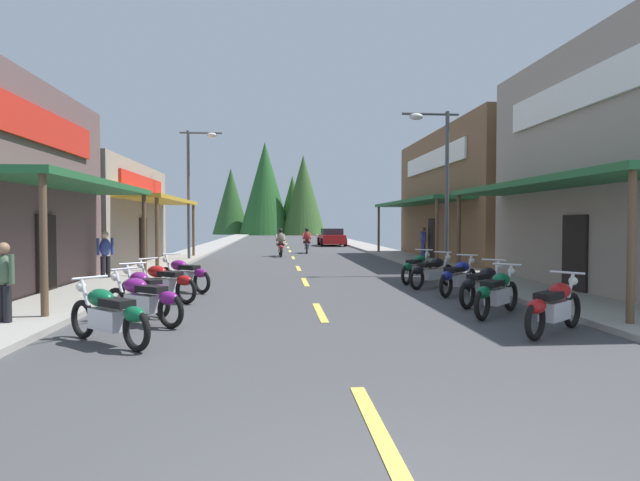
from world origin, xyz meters
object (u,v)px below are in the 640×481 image
object	(u,v)px
streetlamp_left	(194,177)
rider_cruising_lead	(280,245)
parked_car_curbside	(332,237)
motorcycle_parked_left_3	(164,281)
streetlamp_right	(438,168)
pedestrian_browsing	(105,253)
motorcycle_parked_left_2	(144,290)
motorcycle_parked_right_5	(417,267)
pedestrian_waiting	(423,241)
motorcycle_parked_right_4	(432,271)
pedestrian_by_shop	(4,279)
motorcycle_parked_left_4	(184,274)
motorcycle_parked_right_1	(497,292)
motorcycle_parked_right_0	(554,306)
motorcycle_parked_left_0	(109,314)
rider_cruising_trailing	(307,243)
motorcycle_parked_right_3	(459,276)
motorcycle_parked_left_1	(143,298)
motorcycle_parked_right_2	(483,284)

from	to	relation	value
streetlamp_left	rider_cruising_lead	bearing A→B (deg)	35.54
parked_car_curbside	motorcycle_parked_left_3	bearing A→B (deg)	166.14
streetlamp_right	rider_cruising_lead	distance (m)	12.71
streetlamp_left	pedestrian_browsing	world-z (taller)	streetlamp_left
streetlamp_right	motorcycle_parked_left_2	bearing A→B (deg)	-139.33
motorcycle_parked_right_5	pedestrian_waiting	xyz separation A→B (m)	(3.07, 10.18, 0.48)
streetlamp_right	motorcycle_parked_left_2	world-z (taller)	streetlamp_right
motorcycle_parked_right_4	pedestrian_by_shop	xyz separation A→B (m)	(-9.38, -5.22, 0.40)
motorcycle_parked_left_4	parked_car_curbside	distance (m)	28.85
motorcycle_parked_right_1	rider_cruising_lead	world-z (taller)	rider_cruising_lead
streetlamp_right	motorcycle_parked_right_0	distance (m)	10.62
pedestrian_by_shop	streetlamp_left	bearing A→B (deg)	-148.78
motorcycle_parked_right_5	motorcycle_parked_left_4	size ratio (longest dim) A/B	1.02
streetlamp_right	motorcycle_parked_right_5	world-z (taller)	streetlamp_right
motorcycle_parked_left_3	motorcycle_parked_right_5	bearing A→B (deg)	-119.12
motorcycle_parked_right_1	motorcycle_parked_right_4	distance (m)	4.67
streetlamp_left	motorcycle_parked_left_0	distance (m)	18.60
rider_cruising_lead	parked_car_curbside	distance (m)	13.84
rider_cruising_lead	pedestrian_browsing	bearing A→B (deg)	152.30
rider_cruising_trailing	parked_car_curbside	bearing A→B (deg)	-11.12
motorcycle_parked_right_3	pedestrian_browsing	distance (m)	11.05
streetlamp_right	motorcycle_parked_right_4	distance (m)	5.03
motorcycle_parked_right_1	pedestrian_browsing	xyz separation A→B (m)	(-9.97, 7.20, 0.44)
motorcycle_parked_left_1	motorcycle_parked_left_2	distance (m)	1.26
motorcycle_parked_right_2	motorcycle_parked_right_3	world-z (taller)	same
pedestrian_by_shop	motorcycle_parked_right_4	bearing A→B (deg)	153.35
motorcycle_parked_right_4	pedestrian_by_shop	size ratio (longest dim) A/B	1.13
motorcycle_parked_left_0	motorcycle_parked_left_4	xyz separation A→B (m)	(0.07, 6.40, 0.00)
motorcycle_parked_right_1	motorcycle_parked_left_2	distance (m)	7.28
motorcycle_parked_right_1	rider_cruising_lead	xyz separation A→B (m)	(-4.22, 19.20, 0.17)
streetlamp_right	motorcycle_parked_left_2	size ratio (longest dim) A/B	3.43
motorcycle_parked_left_2	pedestrian_waiting	distance (m)	18.39
pedestrian_waiting	parked_car_curbside	xyz separation A→B (m)	(-2.98, 16.23, -0.28)
motorcycle_parked_right_5	rider_cruising_trailing	xyz separation A→B (m)	(-2.52, 16.31, 0.17)
motorcycle_parked_right_2	pedestrian_waiting	bearing A→B (deg)	37.74
motorcycle_parked_right_0	pedestrian_by_shop	xyz separation A→B (m)	(-9.57, 1.27, 0.40)
streetlamp_left	motorcycle_parked_left_2	bearing A→B (deg)	-85.44
motorcycle_parked_left_2	parked_car_curbside	size ratio (longest dim) A/B	0.40
motorcycle_parked_left_2	rider_cruising_lead	size ratio (longest dim) A/B	0.80
motorcycle_parked_right_0	motorcycle_parked_right_2	xyz separation A→B (m)	(0.01, 3.15, 0.00)
motorcycle_parked_left_0	pedestrian_by_shop	xyz separation A→B (m)	(-2.26, 1.47, 0.40)
motorcycle_parked_right_3	motorcycle_parked_right_4	distance (m)	1.55
rider_cruising_trailing	pedestrian_by_shop	size ratio (longest dim) A/B	1.38
motorcycle_parked_left_3	pedestrian_browsing	world-z (taller)	pedestrian_browsing
streetlamp_left	motorcycle_parked_right_0	world-z (taller)	streetlamp_left
motorcycle_parked_right_1	parked_car_curbside	size ratio (longest dim) A/B	0.37
motorcycle_parked_left_4	streetlamp_right	bearing A→B (deg)	-114.02
parked_car_curbside	pedestrian_by_shop	bearing A→B (deg)	163.81
motorcycle_parked_right_1	motorcycle_parked_left_2	size ratio (longest dim) A/B	0.93
motorcycle_parked_right_0	rider_cruising_trailing	world-z (taller)	rider_cruising_trailing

